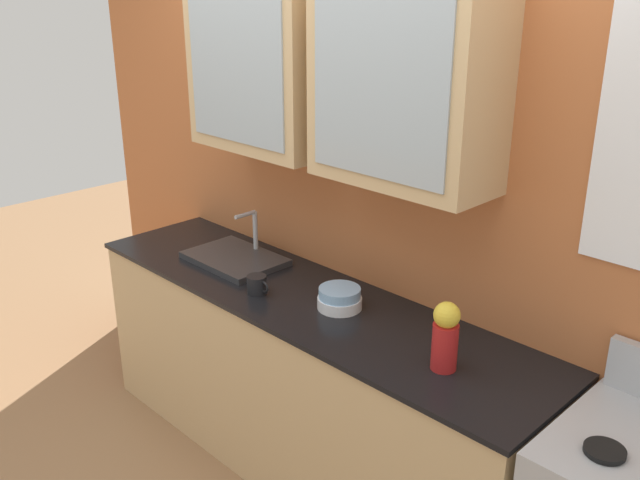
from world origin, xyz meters
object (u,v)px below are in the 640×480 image
(bowl_stack, at_px, (340,298))
(cup_near_sink, at_px, (257,285))
(vase, at_px, (445,335))
(sink_faucet, at_px, (235,257))

(bowl_stack, height_order, cup_near_sink, bowl_stack)
(vase, distance_m, cup_near_sink, 0.96)
(sink_faucet, relative_size, cup_near_sink, 3.95)
(sink_faucet, relative_size, vase, 1.83)
(bowl_stack, height_order, vase, vase)
(vase, relative_size, cup_near_sink, 2.16)
(sink_faucet, bearing_deg, cup_near_sink, -24.11)
(vase, height_order, cup_near_sink, vase)
(sink_faucet, height_order, vase, vase)
(cup_near_sink, bearing_deg, bowl_stack, 23.02)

